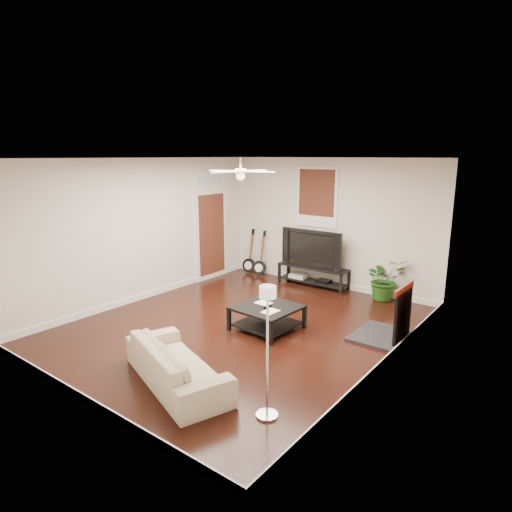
# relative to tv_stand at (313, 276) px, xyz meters

# --- Properties ---
(room) EXTENTS (5.01, 6.01, 2.81)m
(room) POSITION_rel_tv_stand_xyz_m (0.22, -2.78, 1.17)
(room) COLOR black
(room) RESTS_ON ground
(brick_accent) EXTENTS (0.02, 2.20, 2.80)m
(brick_accent) POSITION_rel_tv_stand_xyz_m (2.71, -1.78, 1.17)
(brick_accent) COLOR brown
(brick_accent) RESTS_ON floor
(fireplace) EXTENTS (0.80, 1.10, 0.92)m
(fireplace) POSITION_rel_tv_stand_xyz_m (2.42, -1.78, 0.23)
(fireplace) COLOR black
(fireplace) RESTS_ON floor
(window_back) EXTENTS (1.00, 0.06, 1.30)m
(window_back) POSITION_rel_tv_stand_xyz_m (-0.08, 0.19, 1.72)
(window_back) COLOR #3F1B11
(window_back) RESTS_ON wall_back
(door_left) EXTENTS (0.08, 1.00, 2.50)m
(door_left) POSITION_rel_tv_stand_xyz_m (-2.24, -0.88, 1.02)
(door_left) COLOR white
(door_left) RESTS_ON wall_left
(tv_stand) EXTENTS (1.61, 0.43, 0.45)m
(tv_stand) POSITION_rel_tv_stand_xyz_m (0.00, 0.00, 0.00)
(tv_stand) COLOR black
(tv_stand) RESTS_ON floor
(tv) EXTENTS (1.44, 0.19, 0.83)m
(tv) POSITION_rel_tv_stand_xyz_m (-0.00, 0.02, 0.64)
(tv) COLOR black
(tv) RESTS_ON tv_stand
(coffee_table) EXTENTS (1.01, 1.01, 0.40)m
(coffee_table) POSITION_rel_tv_stand_xyz_m (0.65, -2.64, -0.03)
(coffee_table) COLOR black
(coffee_table) RESTS_ON floor
(sofa) EXTENTS (2.01, 1.32, 0.55)m
(sofa) POSITION_rel_tv_stand_xyz_m (0.79, -4.78, 0.05)
(sofa) COLOR #C4B293
(sofa) RESTS_ON floor
(floor_lamp) EXTENTS (0.32, 0.32, 1.53)m
(floor_lamp) POSITION_rel_tv_stand_xyz_m (2.14, -4.68, 0.54)
(floor_lamp) COLOR silver
(floor_lamp) RESTS_ON floor
(potted_plant) EXTENTS (1.01, 1.02, 0.86)m
(potted_plant) POSITION_rel_tv_stand_xyz_m (1.62, 0.04, 0.20)
(potted_plant) COLOR #205317
(potted_plant) RESTS_ON floor
(guitar_left) EXTENTS (0.37, 0.29, 1.10)m
(guitar_left) POSITION_rel_tv_stand_xyz_m (-1.80, -0.03, 0.33)
(guitar_left) COLOR black
(guitar_left) RESTS_ON floor
(guitar_right) EXTENTS (0.39, 0.32, 1.10)m
(guitar_right) POSITION_rel_tv_stand_xyz_m (-1.45, -0.06, 0.33)
(guitar_right) COLOR black
(guitar_right) RESTS_ON floor
(ceiling_fan) EXTENTS (1.24, 1.24, 0.32)m
(ceiling_fan) POSITION_rel_tv_stand_xyz_m (0.22, -2.78, 2.37)
(ceiling_fan) COLOR white
(ceiling_fan) RESTS_ON ceiling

